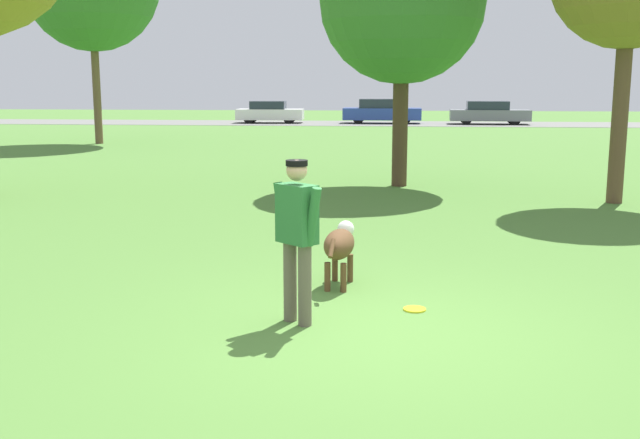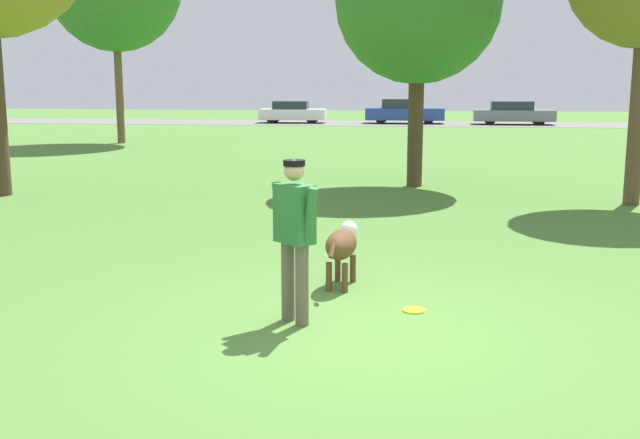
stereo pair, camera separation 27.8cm
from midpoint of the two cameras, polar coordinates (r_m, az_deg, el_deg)
name	(u,v)px [view 1 (the left image)]	position (r m, az deg, el deg)	size (l,w,h in m)	color
ground_plane	(369,331)	(7.10, 2.59, -8.50)	(120.00, 120.00, 0.00)	#4C7A33
far_road_strip	(394,124)	(44.55, 5.47, 7.29)	(120.00, 6.00, 0.01)	slate
person	(297,229)	(7.11, -2.88, -0.73)	(0.55, 0.49, 1.59)	#665B4C
dog	(340,245)	(8.55, 0.60, -1.94)	(0.40, 1.11, 0.69)	brown
frisbee	(415,309)	(7.77, 6.20, -6.81)	(0.23, 0.23, 0.02)	yellow
tree_mid_center	(402,1)	(17.13, 5.82, 16.26)	(3.66, 3.66, 5.93)	#4C3826
parked_car_white	(270,112)	(45.19, -4.03, 8.16)	(4.02, 2.02, 1.30)	white
parked_car_blue	(382,112)	(44.80, 4.54, 8.20)	(4.58, 1.79, 1.43)	#284293
parked_car_grey	(489,113)	(44.71, 12.58, 7.93)	(4.58, 1.96, 1.33)	slate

